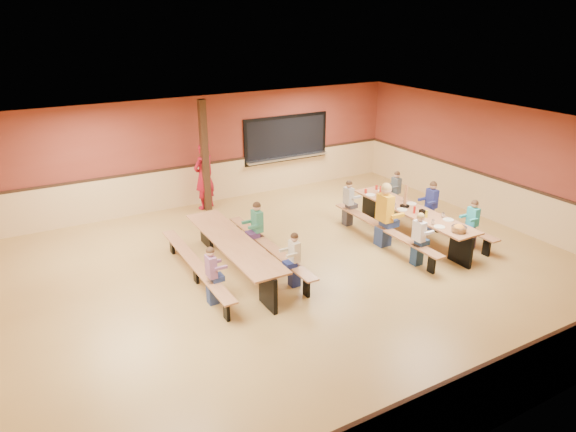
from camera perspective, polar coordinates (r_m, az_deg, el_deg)
ground at (r=10.76m, az=0.69°, el=-6.38°), size 12.00×12.00×0.00m
room_envelope at (r=10.45m, az=0.71°, el=-3.04°), size 12.04×10.04×3.02m
kitchen_pass_through at (r=15.50m, az=-0.19°, el=8.39°), size 2.78×0.28×1.38m
structural_post at (r=13.87m, az=-9.23°, el=6.55°), size 0.18×0.18×3.00m
cafeteria_table_main at (r=12.51m, az=13.59°, el=-0.19°), size 1.91×3.70×0.74m
cafeteria_table_second at (r=10.61m, az=-6.12°, el=-3.76°), size 1.91×3.70×0.74m
seated_child_white_left at (r=11.23m, az=14.28°, el=-2.54°), size 0.35×0.28×1.16m
seated_adult_yellow at (r=11.93m, az=10.66°, el=0.08°), size 0.50×0.41×1.48m
seated_child_grey_left at (r=13.01m, az=6.70°, el=1.41°), size 0.35×0.28×1.16m
seated_child_teal_right at (r=12.39m, az=19.75°, el=-0.90°), size 0.34×0.28×1.14m
seated_child_navy_right at (r=13.18m, az=15.61°, el=1.12°), size 0.37×0.30×1.21m
seated_child_char_right at (r=14.09m, az=11.87°, el=2.62°), size 0.33×0.27×1.13m
seated_child_purple_sec at (r=9.57m, az=-8.48°, el=-6.61°), size 0.33×0.27×1.13m
seated_child_green_sec at (r=11.33m, az=-3.43°, el=-1.45°), size 0.38×0.31×1.23m
seated_child_tan_sec at (r=10.05m, az=0.71°, el=-4.92°), size 0.33×0.27×1.12m
standing_woman at (r=14.16m, az=-9.30°, el=4.43°), size 0.79×0.68×1.85m
punch_pitcher at (r=13.22m, az=10.44°, el=2.76°), size 0.16×0.16×0.22m
chip_bowl at (r=11.41m, az=18.47°, el=-1.33°), size 0.32×0.32×0.15m
napkin_dispenser at (r=12.10m, az=14.72°, el=0.37°), size 0.10×0.14×0.13m
condiment_mustard at (r=11.99m, az=15.15°, el=0.22°), size 0.06×0.06×0.17m
condiment_ketchup at (r=12.17m, az=13.87°, el=0.66°), size 0.06×0.06×0.17m
table_paddle at (r=12.48m, az=12.87°, el=1.55°), size 0.16×0.16×0.56m
place_settings at (r=12.41m, az=13.70°, el=0.96°), size 0.65×3.30×0.11m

